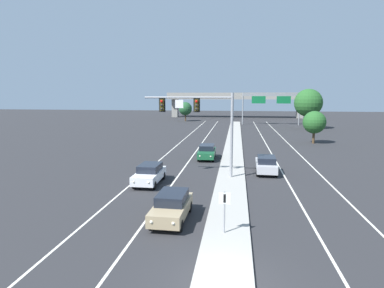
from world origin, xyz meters
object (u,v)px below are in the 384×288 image
object	(u,v)px
car_oncoming_green	(207,152)
tree_far_right_b	(314,122)
tree_far_right_a	(308,103)
car_oncoming_white	(150,174)
car_receding_silver	(266,164)
tree_far_left_b	(185,109)
overhead_signal_mast	(203,116)
highway_sign_gantry	(271,99)
car_oncoming_tan	(172,206)
median_sign_post	(224,206)

from	to	relation	value
car_oncoming_green	tree_far_right_b	xyz separation A→B (m)	(14.56, 13.67, 2.30)
car_oncoming_green	tree_far_right_a	distance (m)	39.01
tree_far_right_b	car_oncoming_white	bearing A→B (deg)	-126.73
car_receding_silver	tree_far_left_b	bearing A→B (deg)	106.44
overhead_signal_mast	tree_far_left_b	world-z (taller)	overhead_signal_mast
highway_sign_gantry	tree_far_left_b	world-z (taller)	highway_sign_gantry
highway_sign_gantry	tree_far_right_b	distance (m)	29.04
car_oncoming_tan	tree_far_right_b	bearing A→B (deg)	64.82
tree_far_right_a	car_receding_silver	bearing A→B (deg)	-106.39
median_sign_post	highway_sign_gantry	distance (m)	62.86
tree_far_right_a	overhead_signal_mast	bearing A→B (deg)	-112.22
car_oncoming_white	tree_far_right_b	world-z (taller)	tree_far_right_b
tree_far_right_b	median_sign_post	bearing A→B (deg)	-109.44
median_sign_post	tree_far_left_b	bearing A→B (deg)	100.70
overhead_signal_mast	car_oncoming_green	size ratio (longest dim) A/B	1.70
median_sign_post	overhead_signal_mast	bearing A→B (deg)	101.40
car_oncoming_tan	tree_far_right_a	distance (m)	55.70
overhead_signal_mast	tree_far_right_b	distance (m)	26.20
tree_far_right_b	highway_sign_gantry	bearing A→B (deg)	96.90
overhead_signal_mast	car_oncoming_tan	distance (m)	10.80
overhead_signal_mast	car_oncoming_green	bearing A→B (deg)	92.94
highway_sign_gantry	tree_far_right_a	bearing A→B (deg)	-49.65
car_oncoming_green	tree_far_right_b	distance (m)	20.10
median_sign_post	tree_far_right_a	distance (m)	56.37
overhead_signal_mast	median_sign_post	world-z (taller)	overhead_signal_mast
median_sign_post	car_receding_silver	world-z (taller)	median_sign_post
median_sign_post	car_oncoming_tan	world-z (taller)	median_sign_post
car_oncoming_tan	tree_far_right_a	size ratio (longest dim) A/B	0.54
car_oncoming_green	tree_far_left_b	size ratio (longest dim) A/B	0.88
overhead_signal_mast	tree_far_right_a	bearing A→B (deg)	67.78
car_oncoming_white	car_oncoming_green	world-z (taller)	same
car_oncoming_tan	highway_sign_gantry	world-z (taller)	highway_sign_gantry
median_sign_post	car_oncoming_tan	distance (m)	3.64
car_oncoming_green	car_receding_silver	distance (m)	8.36
car_receding_silver	median_sign_post	bearing A→B (deg)	-103.22
median_sign_post	car_oncoming_white	bearing A→B (deg)	125.48
tree_far_right_a	car_oncoming_white	bearing A→B (deg)	-115.50
overhead_signal_mast	car_receding_silver	distance (m)	7.63
overhead_signal_mast	car_receding_silver	size ratio (longest dim) A/B	1.69
median_sign_post	car_oncoming_green	world-z (taller)	median_sign_post
car_receding_silver	tree_far_right_a	xyz separation A→B (m)	(11.81, 40.16, 4.61)
car_oncoming_white	car_oncoming_green	size ratio (longest dim) A/B	1.00
car_oncoming_tan	car_oncoming_green	world-z (taller)	same
overhead_signal_mast	highway_sign_gantry	size ratio (longest dim) A/B	0.57
car_receding_silver	tree_far_left_b	size ratio (longest dim) A/B	0.88
car_oncoming_white	tree_far_right_a	size ratio (longest dim) A/B	0.54
car_oncoming_green	tree_far_left_b	bearing A→B (deg)	101.79
car_oncoming_green	median_sign_post	bearing A→B (deg)	-82.10
car_oncoming_tan	car_oncoming_green	distance (m)	18.05
car_oncoming_white	car_receding_silver	xyz separation A→B (m)	(9.72, 4.99, 0.00)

